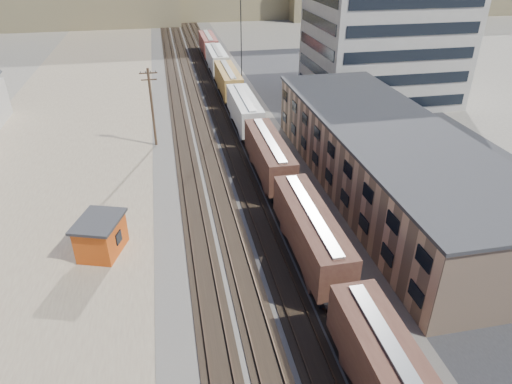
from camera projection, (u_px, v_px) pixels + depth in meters
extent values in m
cube|color=#4C4742|center=(214.00, 119.00, 67.76)|extent=(18.00, 200.00, 0.06)
cube|color=#7A6954|center=(61.00, 159.00, 55.74)|extent=(24.00, 180.00, 0.03)
cube|color=#232326|center=(398.00, 147.00, 58.76)|extent=(26.00, 120.00, 0.04)
cube|color=black|center=(180.00, 121.00, 66.85)|extent=(2.60, 200.00, 0.08)
cube|color=#38281E|center=(175.00, 121.00, 66.67)|extent=(0.08, 200.00, 0.16)
cube|color=#38281E|center=(185.00, 120.00, 66.92)|extent=(0.08, 200.00, 0.16)
cube|color=black|center=(200.00, 120.00, 67.37)|extent=(2.60, 200.00, 0.08)
cube|color=#38281E|center=(196.00, 119.00, 67.19)|extent=(0.08, 200.00, 0.16)
cube|color=#38281E|center=(205.00, 119.00, 67.44)|extent=(0.08, 200.00, 0.16)
cube|color=black|center=(221.00, 118.00, 67.89)|extent=(2.60, 200.00, 0.08)
cube|color=#38281E|center=(216.00, 118.00, 67.71)|extent=(0.08, 200.00, 0.16)
cube|color=#38281E|center=(225.00, 117.00, 67.96)|extent=(0.08, 200.00, 0.16)
cube|color=black|center=(239.00, 117.00, 68.38)|extent=(2.60, 200.00, 0.08)
cube|color=#38281E|center=(234.00, 117.00, 68.20)|extent=(0.08, 200.00, 0.16)
cube|color=#38281E|center=(244.00, 116.00, 68.45)|extent=(0.08, 200.00, 0.16)
cube|color=black|center=(356.00, 344.00, 29.47)|extent=(2.20, 2.20, 0.90)
cube|color=#B7B7B2|center=(402.00, 365.00, 23.21)|extent=(0.90, 12.32, 0.16)
cube|color=black|center=(329.00, 292.00, 33.79)|extent=(2.20, 2.20, 0.90)
cube|color=black|center=(293.00, 219.00, 42.46)|extent=(2.20, 2.20, 0.90)
cube|color=#42241C|center=(311.00, 230.00, 37.07)|extent=(3.00, 13.34, 3.40)
cube|color=#B7B7B2|center=(312.00, 212.00, 36.20)|extent=(0.90, 12.33, 0.16)
cube|color=black|center=(280.00, 193.00, 46.77)|extent=(2.20, 2.20, 0.90)
cube|color=black|center=(259.00, 153.00, 55.45)|extent=(2.20, 2.20, 0.90)
cube|color=#42241C|center=(269.00, 154.00, 50.06)|extent=(3.00, 13.34, 3.40)
cube|color=#B7B7B2|center=(269.00, 139.00, 49.19)|extent=(0.90, 12.33, 0.16)
cube|color=black|center=(251.00, 137.00, 59.76)|extent=(2.20, 2.20, 0.90)
cube|color=black|center=(239.00, 112.00, 68.44)|extent=(2.20, 2.20, 0.90)
cube|color=silver|center=(244.00, 109.00, 63.05)|extent=(3.00, 13.34, 3.40)
cube|color=#B7B7B2|center=(244.00, 97.00, 62.18)|extent=(0.90, 12.33, 0.16)
cube|color=black|center=(233.00, 102.00, 72.75)|extent=(2.20, 2.20, 0.90)
cube|color=black|center=(224.00, 84.00, 81.43)|extent=(2.20, 2.20, 0.90)
cube|color=#A16E2A|center=(228.00, 80.00, 76.04)|extent=(3.00, 13.34, 3.40)
cube|color=#B7B7B2|center=(228.00, 69.00, 75.16)|extent=(0.90, 12.33, 0.16)
cube|color=black|center=(221.00, 77.00, 85.74)|extent=(2.20, 2.20, 0.90)
cube|color=black|center=(214.00, 64.00, 94.41)|extent=(2.20, 2.20, 0.90)
cube|color=silver|center=(217.00, 59.00, 89.03)|extent=(3.00, 13.34, 3.40)
cube|color=#B7B7B2|center=(216.00, 49.00, 88.15)|extent=(0.90, 12.32, 0.16)
cube|color=black|center=(211.00, 58.00, 98.73)|extent=(2.20, 2.20, 0.90)
cube|color=black|center=(206.00, 48.00, 107.40)|extent=(2.20, 2.20, 0.90)
cube|color=brown|center=(208.00, 43.00, 102.01)|extent=(3.00, 13.34, 3.40)
cube|color=#B7B7B2|center=(208.00, 35.00, 101.14)|extent=(0.90, 12.32, 0.16)
cube|color=tan|center=(385.00, 160.00, 47.30)|extent=(12.00, 40.00, 7.00)
cube|color=#2D2D30|center=(390.00, 127.00, 45.54)|extent=(12.40, 40.40, 0.30)
cube|color=black|center=(329.00, 176.00, 46.88)|extent=(0.12, 36.00, 1.20)
cube|color=black|center=(331.00, 150.00, 45.42)|extent=(0.12, 36.00, 1.20)
cube|color=#9E998E|center=(383.00, 43.00, 72.50)|extent=(22.00, 18.00, 18.00)
cube|color=black|center=(316.00, 46.00, 70.58)|extent=(0.12, 16.00, 16.00)
cube|color=black|center=(410.00, 55.00, 64.77)|extent=(20.00, 0.12, 16.00)
cylinder|color=#382619|center=(152.00, 108.00, 57.01)|extent=(0.32, 0.32, 10.00)
cube|color=#382619|center=(148.00, 73.00, 54.86)|extent=(2.20, 0.14, 0.14)
cube|color=#382619|center=(149.00, 80.00, 55.25)|extent=(1.90, 0.14, 0.14)
cylinder|color=black|center=(153.00, 72.00, 54.89)|extent=(0.08, 0.08, 0.22)
cylinder|color=black|center=(241.00, 42.00, 72.95)|extent=(0.16, 0.16, 18.00)
cube|color=#C24812|center=(101.00, 237.00, 38.60)|extent=(4.17, 4.80, 3.03)
cube|color=#2D2D30|center=(98.00, 221.00, 37.81)|extent=(4.68, 5.31, 0.25)
cube|color=black|center=(119.00, 238.00, 38.38)|extent=(0.42, 0.99, 1.01)
imported|color=navy|center=(350.00, 87.00, 79.70)|extent=(5.38, 5.33, 1.44)
imported|color=silver|center=(421.00, 104.00, 71.62)|extent=(3.37, 5.20, 1.65)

